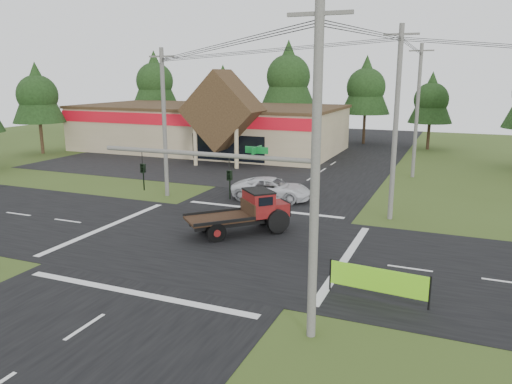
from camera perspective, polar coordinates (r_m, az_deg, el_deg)
The scene contains 19 objects.
ground at distance 26.73m, azimuth -4.74°, elevation -5.68°, with size 120.00×120.00×0.00m, color #3A4D1B.
road_ns at distance 26.73m, azimuth -4.74°, elevation -5.66°, with size 12.00×120.00×0.02m, color black.
road_ew at distance 26.73m, azimuth -4.74°, elevation -5.66°, with size 120.00×12.00×0.02m, color black.
parking_apron at distance 49.51m, azimuth -9.16°, elevation 3.02°, with size 28.00×14.00×0.02m, color black.
cvs_building at distance 59.07m, azimuth -5.30°, elevation 7.47°, with size 30.40×18.20×9.19m.
traffic_signal_mast at distance 16.60m, azimuth 1.09°, elevation -1.49°, with size 8.12×0.24×7.00m.
utility_pole_nr at distance 15.81m, azimuth 6.79°, elevation 2.18°, with size 2.00×0.30×11.00m.
utility_pole_nw at distance 36.39m, azimuth -10.44°, elevation 7.88°, with size 2.00×0.30×10.50m.
utility_pole_ne at distance 30.80m, azimuth 15.69°, elevation 7.61°, with size 2.00×0.30×11.50m.
utility_pole_n at distance 44.70m, azimuth 17.94°, elevation 8.87°, with size 2.00×0.30×11.20m.
tree_row_a at distance 75.08m, azimuth -11.52°, elevation 12.51°, with size 6.72×6.72×12.12m.
tree_row_b at distance 71.84m, azimuth -3.77°, elevation 11.65°, with size 5.60×5.60×10.10m.
tree_row_c at distance 67.05m, azimuth 3.72°, elevation 13.26°, with size 7.28×7.28×13.13m.
tree_row_d at distance 65.51m, azimuth 12.48°, elevation 11.81°, with size 6.16×6.16×11.11m.
tree_row_e at distance 62.61m, azimuth 19.41°, elevation 10.10°, with size 5.04×5.04×9.09m.
tree_side_w at distance 60.93m, azimuth -23.73°, elevation 10.31°, with size 5.60×5.60×10.10m.
antique_flatbed_truck at distance 27.69m, azimuth -1.89°, elevation -2.35°, with size 2.21×5.79×2.42m, color #5A0C0D, non-canonical shape.
roadside_banner at distance 20.41m, azimuth 13.75°, elevation -10.13°, with size 4.00×0.12×1.36m, color #73CE1B, non-canonical shape.
white_pickup at distance 35.36m, azimuth 1.83°, elevation 0.37°, with size 2.58×5.60×1.56m, color silver.
Camera 1 is at (11.66, -22.45, 8.64)m, focal length 35.00 mm.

